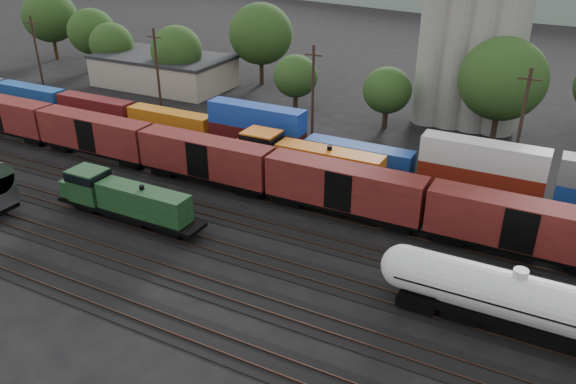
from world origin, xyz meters
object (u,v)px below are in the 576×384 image
at_px(tank_car_a, 515,299).
at_px(green_locomotive, 121,198).
at_px(grain_silo, 470,42).
at_px(orange_locomotive, 301,160).

bearing_deg(tank_car_a, green_locomotive, 180.00).
height_order(green_locomotive, grain_silo, grain_silo).
relative_size(tank_car_a, orange_locomotive, 0.98).
distance_m(green_locomotive, tank_car_a, 34.15).
bearing_deg(green_locomotive, tank_car_a, -0.00).
height_order(green_locomotive, tank_car_a, tank_car_a).
relative_size(tank_car_a, grain_silo, 0.63).
bearing_deg(grain_silo, tank_car_a, -73.37).
bearing_deg(tank_car_a, grain_silo, 106.63).
height_order(tank_car_a, orange_locomotive, tank_car_a).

